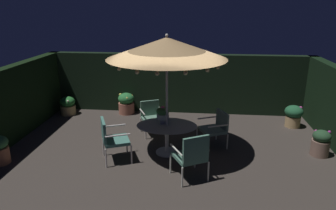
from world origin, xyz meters
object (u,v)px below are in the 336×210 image
Objects in this scene: patio_dining_table at (167,131)px; patio_chair_southeast at (216,126)px; patio_umbrella at (167,48)px; centerpiece_planter at (163,113)px; potted_plant_left_far at (126,103)px; potted_plant_back_right at (68,105)px; patio_chair_north at (152,115)px; patio_chair_east at (192,154)px; potted_plant_front_corner at (293,115)px; patio_chair_northeast at (112,137)px; potted_plant_right_near at (321,143)px.

patio_dining_table is 1.61× the size of patio_chair_southeast.
patio_umbrella reaches higher than centerpiece_planter.
potted_plant_left_far is 1.93m from potted_plant_back_right.
patio_chair_southeast is at bearing 24.49° from patio_umbrella.
potted_plant_back_right is at bearing 145.80° from centerpiece_planter.
patio_dining_table is at bearing -64.89° from patio_chair_north.
patio_dining_table is 1.32m from patio_chair_southeast.
patio_chair_east is at bearing -59.73° from potted_plant_left_far.
potted_plant_left_far is at bearing 121.04° from patio_dining_table.
potted_plant_front_corner is (2.36, 1.54, -0.17)m from patio_chair_southeast.
patio_chair_north is at bearing 116.78° from patio_chair_east.
patio_chair_east is at bearing -19.49° from patio_chair_northeast.
patio_chair_southeast is at bearing 71.81° from patio_chair_east.
patio_chair_north is 1.41× the size of potted_plant_right_near.
potted_plant_right_near is at bearing -12.58° from patio_chair_north.
potted_plant_front_corner is (3.67, 1.99, -0.63)m from centerpiece_planter.
potted_plant_right_near is (0.13, -1.84, -0.03)m from potted_plant_front_corner.
patio_dining_table is 2.27× the size of potted_plant_right_near.
patio_chair_east reaches higher than patio_chair_northeast.
patio_chair_east is at bearing -108.19° from patio_chair_southeast.
patio_chair_east is at bearing -63.22° from patio_chair_north.
patio_chair_east is 1.72× the size of potted_plant_back_right.
centerpiece_planter is at bearing 137.08° from patio_dining_table.
patio_dining_table is 0.51× the size of patio_umbrella.
potted_plant_right_near is at bearing -16.89° from potted_plant_back_right.
patio_umbrella is 4.46× the size of potted_plant_right_near.
patio_dining_table is 1.61× the size of patio_chair_north.
centerpiece_planter is at bearing 28.96° from patio_chair_northeast.
potted_plant_back_right is (-3.55, 2.44, -2.25)m from patio_umbrella.
patio_chair_northeast is 3.78m from potted_plant_back_right.
patio_chair_east reaches higher than patio_dining_table.
centerpiece_planter is 0.67× the size of potted_plant_front_corner.
patio_chair_southeast is at bearing 24.49° from patio_dining_table.
patio_chair_northeast is at bearing -171.20° from potted_plant_right_near.
patio_chair_northeast is 1.12× the size of patio_chair_southeast.
patio_umbrella reaches higher than potted_plant_right_near.
patio_chair_southeast is (0.56, 1.72, -0.06)m from patio_chair_east.
patio_chair_east reaches higher than potted_plant_left_far.
patio_dining_table is 3.32× the size of centerpiece_planter.
patio_chair_southeast is 1.50× the size of potted_plant_back_right.
potted_plant_right_near is (3.69, 0.24, -0.26)m from patio_dining_table.
patio_chair_northeast is 1.97m from patio_chair_east.
patio_chair_north is (-0.56, 1.19, -2.03)m from patio_umbrella.
centerpiece_planter is at bearing -67.56° from patio_chair_north.
patio_chair_east is at bearing -40.79° from potted_plant_back_right.
patio_chair_northeast is (-1.22, -0.52, 0.01)m from patio_dining_table.
patio_dining_table is 0.43m from centerpiece_planter.
potted_plant_right_near is (4.25, -0.95, -0.20)m from patio_chair_north.
centerpiece_planter is 0.73× the size of potted_plant_back_right.
centerpiece_planter is 0.43× the size of patio_chair_northeast.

